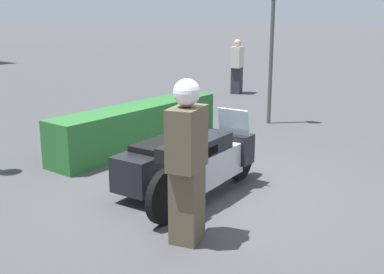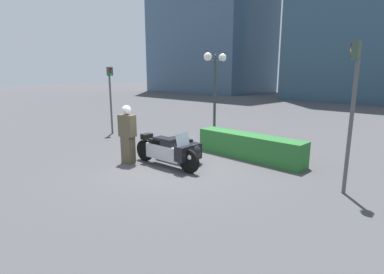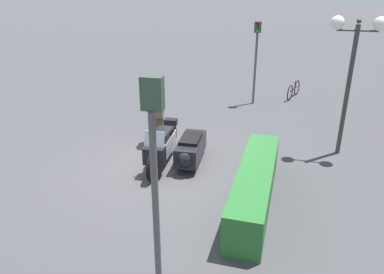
{
  "view_description": "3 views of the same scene",
  "coord_description": "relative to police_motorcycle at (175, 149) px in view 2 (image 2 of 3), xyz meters",
  "views": [
    {
      "loc": [
        -5.26,
        -3.97,
        2.57
      ],
      "look_at": [
        -0.23,
        -0.06,
        0.9
      ],
      "focal_mm": 45.0,
      "sensor_mm": 36.0,
      "label": 1
    },
    {
      "loc": [
        6.79,
        -6.05,
        2.84
      ],
      "look_at": [
        0.31,
        0.53,
        0.89
      ],
      "focal_mm": 28.0,
      "sensor_mm": 36.0,
      "label": 2
    },
    {
      "loc": [
        8.43,
        2.97,
        4.56
      ],
      "look_at": [
        -0.72,
        0.39,
        0.56
      ],
      "focal_mm": 35.0,
      "sensor_mm": 36.0,
      "label": 3
    }
  ],
  "objects": [
    {
      "name": "hedge_bush_curbside",
      "position": [
        1.32,
        2.21,
        -0.06
      ],
      "size": [
        3.91,
        0.72,
        0.83
      ],
      "primitive_type": "cube",
      "color": "#28662D",
      "rests_on": "ground"
    },
    {
      "name": "traffic_light_far",
      "position": [
        -5.91,
        1.27,
        1.62
      ],
      "size": [
        0.23,
        0.27,
        3.16
      ],
      "rotation": [
        0.0,
        0.0,
        0.09
      ],
      "color": "#4C4C4C",
      "rests_on": "ground"
    },
    {
      "name": "twin_lamp_post",
      "position": [
        -1.92,
        4.19,
        2.45
      ],
      "size": [
        0.35,
        1.36,
        3.74
      ],
      "color": "#2D3833",
      "rests_on": "ground"
    },
    {
      "name": "traffic_light_near",
      "position": [
        4.68,
        1.25,
        1.85
      ],
      "size": [
        0.23,
        0.27,
        3.55
      ],
      "rotation": [
        0.0,
        0.0,
        3.2
      ],
      "color": "#4C4C4C",
      "rests_on": "ground"
    },
    {
      "name": "officer_rider",
      "position": [
        -1.18,
        -0.97,
        0.51
      ],
      "size": [
        0.57,
        0.43,
        1.88
      ],
      "rotation": [
        0.0,
        0.0,
        -1.3
      ],
      "color": "brown",
      "rests_on": "ground"
    },
    {
      "name": "police_motorcycle",
      "position": [
        0.0,
        0.0,
        0.0
      ],
      "size": [
        2.65,
        1.31,
        1.18
      ],
      "rotation": [
        0.0,
        0.0,
        0.07
      ],
      "color": "black",
      "rests_on": "ground"
    },
    {
      "name": "bicycle_parked",
      "position": [
        -7.21,
        2.78,
        -0.17
      ],
      "size": [
        1.53,
        0.47,
        0.69
      ],
      "rotation": [
        0.0,
        0.0,
        -0.27
      ],
      "color": "black",
      "rests_on": "ground"
    },
    {
      "name": "ground_plane",
      "position": [
        0.1,
        -0.16,
        -0.48
      ],
      "size": [
        160.0,
        160.0,
        0.0
      ],
      "primitive_type": "plane",
      "color": "#424244"
    }
  ]
}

